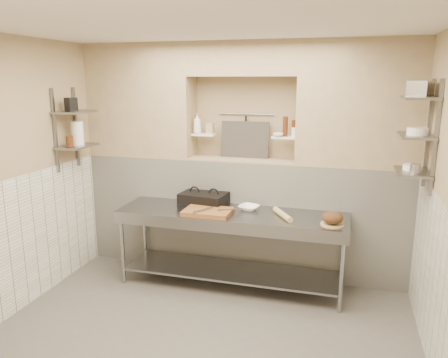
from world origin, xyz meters
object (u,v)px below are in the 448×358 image
(prep_table, at_px, (231,234))
(rolling_pin, at_px, (283,214))
(panini_press, at_px, (204,199))
(bowl_alcove, at_px, (278,135))
(cutting_board, at_px, (208,212))
(bottle_soap, at_px, (197,124))
(mixing_bowl, at_px, (249,208))
(jug_left, at_px, (78,133))
(bread_loaf, at_px, (333,218))

(prep_table, distance_m, rolling_pin, 0.65)
(panini_press, height_order, bowl_alcove, bowl_alcove)
(cutting_board, distance_m, bottle_soap, 1.16)
(cutting_board, height_order, bottle_soap, bottle_soap)
(mixing_bowl, bearing_deg, jug_left, -172.93)
(cutting_board, relative_size, rolling_pin, 1.27)
(prep_table, relative_size, bread_loaf, 11.97)
(bottle_soap, bearing_deg, jug_left, -153.73)
(bread_loaf, xyz_separation_m, bottle_soap, (-1.69, 0.65, 0.86))
(bottle_soap, bearing_deg, mixing_bowl, -26.80)
(rolling_pin, relative_size, bowl_alcove, 3.23)
(mixing_bowl, bearing_deg, prep_table, -140.35)
(panini_press, distance_m, jug_left, 1.68)
(bottle_soap, relative_size, bowl_alcove, 1.95)
(panini_press, xyz_separation_m, cutting_board, (0.15, -0.34, -0.05))
(mixing_bowl, height_order, rolling_pin, rolling_pin)
(bottle_soap, bearing_deg, prep_table, -42.31)
(rolling_pin, bearing_deg, panini_press, 166.24)
(prep_table, relative_size, bottle_soap, 10.41)
(panini_press, bearing_deg, bread_loaf, -6.51)
(mixing_bowl, bearing_deg, cutting_board, -147.90)
(bread_loaf, relative_size, bowl_alcove, 1.70)
(mixing_bowl, bearing_deg, bread_loaf, -16.40)
(prep_table, height_order, bowl_alcove, bowl_alcove)
(panini_press, xyz_separation_m, mixing_bowl, (0.57, -0.08, -0.04))
(prep_table, distance_m, cutting_board, 0.39)
(panini_press, bearing_deg, bottle_soap, 128.03)
(prep_table, bearing_deg, jug_left, -176.70)
(panini_press, bearing_deg, jug_left, -160.24)
(bowl_alcove, height_order, jug_left, jug_left)
(bread_loaf, height_order, jug_left, jug_left)
(bread_loaf, xyz_separation_m, bowl_alcove, (-0.69, 0.65, 0.75))
(panini_press, height_order, mixing_bowl, panini_press)
(prep_table, relative_size, bowl_alcove, 20.32)
(bowl_alcove, relative_size, jug_left, 0.46)
(mixing_bowl, distance_m, bowl_alcove, 0.92)
(prep_table, distance_m, mixing_bowl, 0.36)
(mixing_bowl, distance_m, bread_loaf, 0.98)
(rolling_pin, height_order, bowl_alcove, bowl_alcove)
(bread_loaf, distance_m, jug_left, 3.06)
(bottle_soap, relative_size, jug_left, 0.90)
(panini_press, xyz_separation_m, jug_left, (-1.45, -0.33, 0.78))
(prep_table, relative_size, rolling_pin, 6.29)
(cutting_board, height_order, rolling_pin, rolling_pin)
(panini_press, height_order, cutting_board, panini_press)
(cutting_board, bearing_deg, bowl_alcove, 43.42)
(bottle_soap, bearing_deg, bread_loaf, -21.18)
(rolling_pin, height_order, bottle_soap, bottle_soap)
(panini_press, distance_m, cutting_board, 0.38)
(cutting_board, bearing_deg, panini_press, 114.42)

